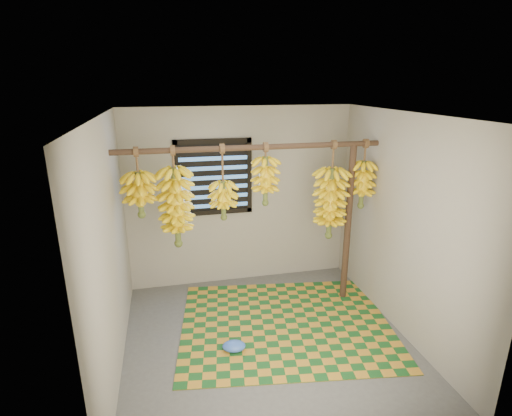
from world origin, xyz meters
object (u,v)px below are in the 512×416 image
object	(u,v)px
support_post	(348,225)
plastic_bag	(234,346)
banana_bunch_c	(223,200)
banana_bunch_e	(330,203)
woven_mat	(286,324)
banana_bunch_b	(176,207)
banana_bunch_d	(265,181)
banana_bunch_f	(362,184)
banana_bunch_a	(140,194)

from	to	relation	value
support_post	plastic_bag	distance (m)	2.00
banana_bunch_c	plastic_bag	bearing A→B (deg)	-92.82
banana_bunch_e	woven_mat	bearing A→B (deg)	-146.71
banana_bunch_b	banana_bunch_d	xyz separation A→B (m)	(1.01, 0.00, 0.24)
banana_bunch_e	banana_bunch_f	size ratio (longest dim) A/B	1.43
banana_bunch_a	banana_bunch_d	size ratio (longest dim) A/B	1.06
support_post	banana_bunch_c	distance (m)	1.60
support_post	banana_bunch_b	xyz separation A→B (m)	(-2.06, 0.00, 0.37)
banana_bunch_c	banana_bunch_b	bearing A→B (deg)	-180.00
plastic_bag	banana_bunch_e	xyz separation A→B (m)	(1.33, 0.78, 1.23)
banana_bunch_f	plastic_bag	bearing A→B (deg)	-155.76
banana_bunch_a	plastic_bag	bearing A→B (deg)	-42.32
banana_bunch_f	banana_bunch_d	bearing A→B (deg)	180.00
woven_mat	banana_bunch_e	world-z (taller)	banana_bunch_e
banana_bunch_b	banana_bunch_d	distance (m)	1.04
support_post	banana_bunch_c	bearing A→B (deg)	180.00
banana_bunch_c	banana_bunch_d	size ratio (longest dim) A/B	1.20
banana_bunch_b	banana_bunch_e	bearing A→B (deg)	0.00
support_post	banana_bunch_e	distance (m)	0.38
support_post	woven_mat	distance (m)	1.42
plastic_bag	banana_bunch_e	world-z (taller)	banana_bunch_e
support_post	banana_bunch_c	xyz separation A→B (m)	(-1.54, 0.00, 0.42)
banana_bunch_f	banana_bunch_c	bearing A→B (deg)	180.00
woven_mat	banana_bunch_f	xyz separation A→B (m)	(1.06, 0.43, 1.50)
plastic_bag	banana_bunch_a	xyz separation A→B (m)	(-0.86, 0.78, 1.48)
banana_bunch_b	banana_bunch_d	size ratio (longest dim) A/B	1.58
plastic_bag	banana_bunch_a	distance (m)	1.88
plastic_bag	banana_bunch_a	size ratio (longest dim) A/B	0.33
plastic_bag	banana_bunch_d	bearing A→B (deg)	56.12
woven_mat	banana_bunch_b	world-z (taller)	banana_bunch_b
banana_bunch_c	banana_bunch_d	bearing A→B (deg)	-0.00
banana_bunch_b	banana_bunch_c	xyz separation A→B (m)	(0.52, 0.00, 0.05)
support_post	banana_bunch_e	size ratio (longest dim) A/B	1.68
support_post	banana_bunch_f	xyz separation A→B (m)	(0.15, -0.00, 0.51)
banana_bunch_c	banana_bunch_f	bearing A→B (deg)	-0.00
plastic_bag	banana_bunch_b	world-z (taller)	banana_bunch_b
plastic_bag	banana_bunch_c	world-z (taller)	banana_bunch_c
banana_bunch_a	woven_mat	bearing A→B (deg)	-15.89
banana_bunch_a	banana_bunch_d	bearing A→B (deg)	0.00
plastic_bag	banana_bunch_d	distance (m)	1.82
banana_bunch_d	banana_bunch_b	bearing A→B (deg)	180.00
banana_bunch_a	banana_bunch_e	distance (m)	2.20
banana_bunch_b	banana_bunch_f	world-z (taller)	same
woven_mat	banana_bunch_f	bearing A→B (deg)	22.24
support_post	woven_mat	xyz separation A→B (m)	(-0.91, -0.43, -0.99)
banana_bunch_d	banana_bunch_a	bearing A→B (deg)	180.00
banana_bunch_c	banana_bunch_d	distance (m)	0.52
banana_bunch_e	banana_bunch_f	xyz separation A→B (m)	(0.40, -0.00, 0.21)
banana_bunch_a	banana_bunch_f	world-z (taller)	same
banana_bunch_b	support_post	bearing A→B (deg)	0.00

